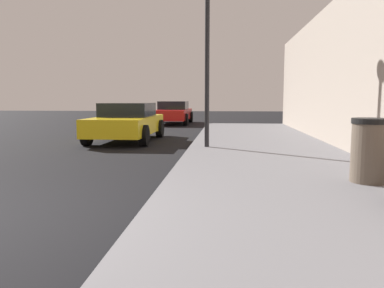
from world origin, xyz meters
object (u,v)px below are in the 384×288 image
(car_yellow, at_px, (127,122))
(car_red, at_px, (173,112))
(trash_bin, at_px, (370,150))
(street_lamp, at_px, (207,28))

(car_yellow, relative_size, car_red, 0.95)
(car_red, bearing_deg, car_yellow, 87.91)
(trash_bin, distance_m, street_lamp, 5.49)
(street_lamp, height_order, car_yellow, street_lamp)
(car_yellow, height_order, car_red, same)
(trash_bin, bearing_deg, car_red, 108.43)
(car_red, bearing_deg, street_lamp, 102.29)
(street_lamp, bearing_deg, car_red, 102.29)
(trash_bin, height_order, street_lamp, street_lamp)
(car_yellow, bearing_deg, street_lamp, 138.13)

